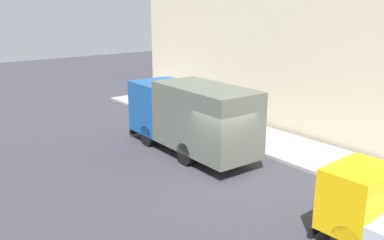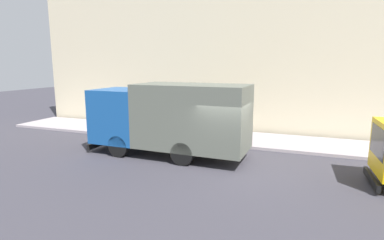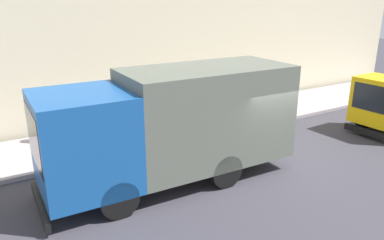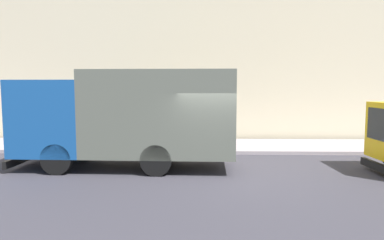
# 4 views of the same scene
# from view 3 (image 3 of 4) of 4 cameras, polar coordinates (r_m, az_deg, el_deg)

# --- Properties ---
(ground) EXTENTS (80.00, 80.00, 0.00)m
(ground) POSITION_cam_3_polar(r_m,az_deg,el_deg) (11.86, 11.78, -7.12)
(ground) COLOR #393740
(sidewalk) EXTENTS (3.26, 30.00, 0.14)m
(sidewalk) POSITION_cam_3_polar(r_m,az_deg,el_deg) (15.27, 0.03, -0.63)
(sidewalk) COLOR #9F959B
(sidewalk) RESTS_ON ground
(large_utility_truck) EXTENTS (2.50, 7.20, 3.20)m
(large_utility_truck) POSITION_cam_3_polar(r_m,az_deg,el_deg) (10.15, -2.87, -0.40)
(large_utility_truck) COLOR #185098
(large_utility_truck) RESTS_ON ground
(pedestrian_walking) EXTENTS (0.42, 0.42, 1.78)m
(pedestrian_walking) POSITION_cam_3_polar(r_m,az_deg,el_deg) (13.70, -21.22, 0.32)
(pedestrian_walking) COLOR black
(pedestrian_walking) RESTS_ON sidewalk
(street_sign_post) EXTENTS (0.44, 0.08, 2.24)m
(street_sign_post) POSITION_cam_3_polar(r_m,az_deg,el_deg) (12.35, -9.96, 1.37)
(street_sign_post) COLOR #4C5156
(street_sign_post) RESTS_ON sidewalk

